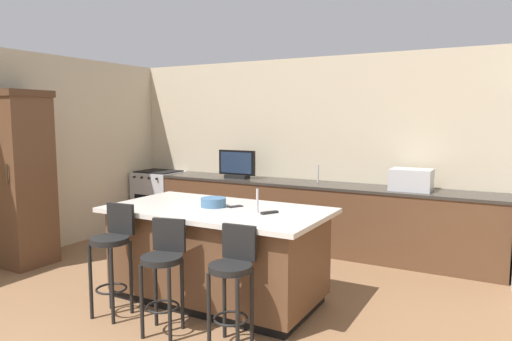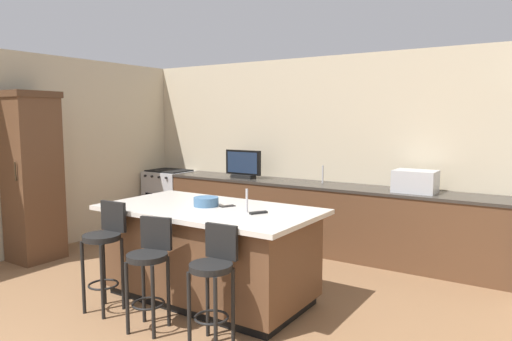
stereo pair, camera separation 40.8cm
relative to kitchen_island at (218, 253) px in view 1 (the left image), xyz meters
name	(u,v)px [view 1 (the left image)]	position (x,y,z in m)	size (l,w,h in m)	color
wall_back	(329,152)	(0.23, 2.47, 0.84)	(6.85, 0.12, 2.62)	beige
wall_left	(23,155)	(-3.00, 0.04, 0.84)	(0.12, 5.26, 2.62)	beige
counter_back	(314,216)	(0.18, 2.09, -0.01)	(4.71, 0.62, 0.91)	brown
kitchen_island	(218,253)	(0.00, 0.00, 0.00)	(2.13, 1.15, 0.92)	black
range_oven	(159,199)	(-2.53, 2.09, -0.01)	(0.70, 0.63, 0.93)	#B7BABF
cabinet_tower	(23,176)	(-2.65, -0.20, 0.63)	(0.55, 0.60, 2.11)	brown
microwave	(411,180)	(1.43, 2.09, 0.57)	(0.48, 0.36, 0.26)	#B7BABF
tv_monitor	(237,165)	(-1.01, 2.04, 0.63)	(0.59, 0.16, 0.41)	black
sink_faucet_back	(318,174)	(0.19, 2.19, 0.56)	(0.02, 0.02, 0.24)	#B2B2B7
sink_faucet_island	(257,201)	(0.44, 0.00, 0.56)	(0.02, 0.02, 0.22)	#B2B2B7
bar_stool_left	(113,249)	(-0.63, -0.75, 0.14)	(0.34, 0.35, 1.01)	black
bar_stool_center	(164,267)	(-0.01, -0.79, 0.09)	(0.35, 0.37, 0.94)	black
bar_stool_right	(233,276)	(0.61, -0.71, 0.09)	(0.34, 0.35, 0.94)	black
fruit_bowl	(213,202)	(-0.06, 0.03, 0.49)	(0.25, 0.25, 0.09)	#3F668C
cell_phone	(235,206)	(0.12, 0.13, 0.45)	(0.07, 0.15, 0.01)	black
tv_remote	(270,212)	(0.57, 0.01, 0.46)	(0.04, 0.17, 0.02)	black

